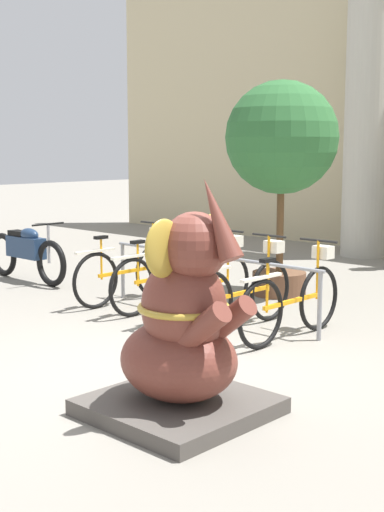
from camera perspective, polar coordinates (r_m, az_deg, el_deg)
ground_plane at (r=6.61m, az=-2.72°, el=-9.31°), size 60.00×60.00×0.00m
column_left at (r=13.78m, az=13.88°, el=10.86°), size 1.06×1.06×5.16m
bike_rack at (r=8.60m, az=1.37°, el=-1.00°), size 3.27×0.05×0.77m
bicycle_0 at (r=9.49m, az=-5.09°, el=-1.16°), size 0.48×1.78×1.04m
bicycle_1 at (r=9.02m, az=-2.17°, el=-1.65°), size 0.48×1.78×1.04m
bicycle_2 at (r=8.56m, az=0.90°, el=-2.21°), size 0.48×1.78×1.04m
bicycle_3 at (r=8.09m, az=4.15°, el=-2.87°), size 0.48×1.78×1.04m
bicycle_4 at (r=7.71m, az=8.10°, el=-3.51°), size 0.48×1.78×1.04m
elephant_statue at (r=5.41m, az=-0.71°, el=-6.40°), size 1.23×1.23×1.86m
motorcycle at (r=11.21m, az=-13.11°, el=0.35°), size 1.99×0.55×0.94m
potted_tree at (r=9.87m, az=7.18°, el=8.83°), size 1.54×1.54×2.94m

